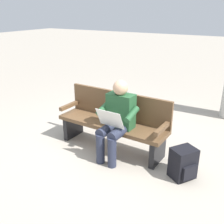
% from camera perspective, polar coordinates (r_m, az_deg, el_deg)
% --- Properties ---
extents(ground_plane, '(40.00, 40.00, 0.00)m').
position_cam_1_polar(ground_plane, '(4.32, -0.11, -7.77)').
color(ground_plane, '#A89E8E').
extents(bench_near, '(1.82, 0.55, 0.90)m').
position_cam_1_polar(bench_near, '(4.17, 0.41, -1.87)').
color(bench_near, brown).
rests_on(bench_near, ground).
extents(person_seated, '(0.58, 0.58, 1.18)m').
position_cam_1_polar(person_seated, '(3.83, 1.06, -1.35)').
color(person_seated, '#23512D').
rests_on(person_seated, ground).
extents(backpack, '(0.38, 0.40, 0.43)m').
position_cam_1_polar(backpack, '(3.66, 15.25, -10.76)').
color(backpack, black).
rests_on(backpack, ground).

